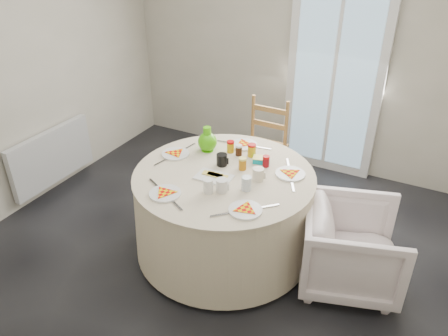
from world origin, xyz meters
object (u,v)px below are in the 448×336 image
at_px(table, 224,212).
at_px(armchair, 353,242).
at_px(radiator, 52,157).
at_px(wooden_chair, 261,148).
at_px(green_pitcher, 207,138).

height_order(table, armchair, armchair).
bearing_deg(radiator, wooden_chair, 27.97).
bearing_deg(radiator, armchair, 1.21).
bearing_deg(table, wooden_chair, 96.36).
height_order(radiator, green_pitcher, green_pitcher).
height_order(radiator, wooden_chair, wooden_chair).
distance_m(radiator, green_pitcher, 1.77).
bearing_deg(green_pitcher, table, -40.59).
distance_m(table, armchair, 1.04).
bearing_deg(armchair, table, 78.53).
xyz_separation_m(wooden_chair, armchair, (1.15, -0.93, -0.08)).
bearing_deg(table, radiator, 178.98).
bearing_deg(wooden_chair, table, -82.78).
xyz_separation_m(wooden_chair, green_pitcher, (-0.19, -0.75, 0.40)).
bearing_deg(radiator, table, -1.02).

